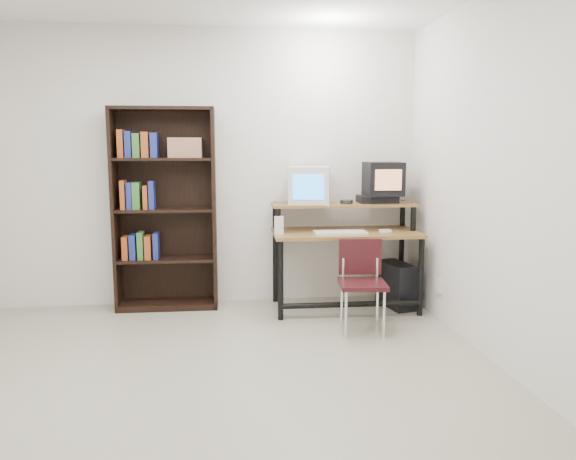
{
  "coord_description": "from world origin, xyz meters",
  "views": [
    {
      "loc": [
        0.08,
        -3.42,
        1.52
      ],
      "look_at": [
        0.65,
        1.1,
        0.83
      ],
      "focal_mm": 35.0,
      "sensor_mm": 36.0,
      "label": 1
    }
  ],
  "objects": [
    {
      "name": "pc_tower",
      "position": [
        1.75,
        1.6,
        0.21
      ],
      "size": [
        0.29,
        0.48,
        0.42
      ],
      "primitive_type": "cube",
      "rotation": [
        0.0,
        0.0,
        0.2
      ],
      "color": "black",
      "rests_on": "floor"
    },
    {
      "name": "front_wall",
      "position": [
        0.0,
        -2.0,
        1.3
      ],
      "size": [
        4.0,
        0.01,
        2.6
      ],
      "primitive_type": "cube",
      "color": "silver",
      "rests_on": "floor"
    },
    {
      "name": "floor",
      "position": [
        0.0,
        0.0,
        -0.01
      ],
      "size": [
        4.0,
        4.0,
        0.01
      ],
      "primitive_type": "cube",
      "color": "#A9A38C",
      "rests_on": "ground"
    },
    {
      "name": "crt_monitor",
      "position": [
        0.93,
        1.75,
        1.15
      ],
      "size": [
        0.44,
        0.44,
        0.35
      ],
      "rotation": [
        0.0,
        0.0,
        -0.21
      ],
      "color": "beige",
      "rests_on": "computer_desk"
    },
    {
      "name": "crt_tv",
      "position": [
        1.63,
        1.72,
        1.21
      ],
      "size": [
        0.33,
        0.34,
        0.31
      ],
      "rotation": [
        0.0,
        0.0,
        -0.0
      ],
      "color": "black",
      "rests_on": "vcr"
    },
    {
      "name": "cd_spindle",
      "position": [
        1.27,
        1.66,
        0.99
      ],
      "size": [
        0.13,
        0.13,
        0.05
      ],
      "primitive_type": "cylinder",
      "rotation": [
        0.0,
        0.0,
        0.08
      ],
      "color": "#26262B",
      "rests_on": "computer_desk"
    },
    {
      "name": "bookshelf",
      "position": [
        -0.41,
        1.86,
        0.95
      ],
      "size": [
        0.94,
        0.33,
        1.86
      ],
      "rotation": [
        0.0,
        0.0,
        -0.02
      ],
      "color": "black",
      "rests_on": "floor"
    },
    {
      "name": "vcr",
      "position": [
        1.58,
        1.73,
        1.01
      ],
      "size": [
        0.37,
        0.27,
        0.08
      ],
      "primitive_type": "cube",
      "rotation": [
        0.0,
        0.0,
        -0.02
      ],
      "color": "black",
      "rests_on": "computer_desk"
    },
    {
      "name": "school_chair",
      "position": [
        1.25,
        0.98,
        0.46
      ],
      "size": [
        0.41,
        0.41,
        0.75
      ],
      "rotation": [
        0.0,
        0.0,
        -0.11
      ],
      "color": "black",
      "rests_on": "floor"
    },
    {
      "name": "computer_desk",
      "position": [
        1.25,
        1.62,
        0.7
      ],
      "size": [
        1.36,
        0.7,
        0.98
      ],
      "rotation": [
        0.0,
        0.0,
        -0.02
      ],
      "color": "brown",
      "rests_on": "floor"
    },
    {
      "name": "mousepad",
      "position": [
        1.62,
        1.47,
        0.72
      ],
      "size": [
        0.23,
        0.2,
        0.01
      ],
      "primitive_type": "cube",
      "rotation": [
        0.0,
        0.0,
        0.07
      ],
      "color": "black",
      "rests_on": "computer_desk"
    },
    {
      "name": "mouse",
      "position": [
        1.6,
        1.5,
        0.74
      ],
      "size": [
        0.11,
        0.07,
        0.03
      ],
      "primitive_type": "cube",
      "rotation": [
        0.0,
        0.0,
        0.1
      ],
      "color": "white",
      "rests_on": "mousepad"
    },
    {
      "name": "keyboard",
      "position": [
        1.17,
        1.47,
        0.74
      ],
      "size": [
        0.48,
        0.22,
        0.03
      ],
      "primitive_type": "cube",
      "rotation": [
        0.0,
        0.0,
        -0.03
      ],
      "color": "beige",
      "rests_on": "computer_desk"
    },
    {
      "name": "wall_outlet",
      "position": [
        1.99,
        1.15,
        0.3
      ],
      "size": [
        0.02,
        0.08,
        0.12
      ],
      "primitive_type": "cube",
      "color": "beige",
      "rests_on": "right_wall"
    },
    {
      "name": "right_wall",
      "position": [
        2.0,
        0.0,
        1.3
      ],
      "size": [
        0.01,
        4.0,
        2.6
      ],
      "primitive_type": "cube",
      "color": "silver",
      "rests_on": "floor"
    },
    {
      "name": "back_wall",
      "position": [
        0.0,
        2.0,
        1.3
      ],
      "size": [
        4.0,
        0.01,
        2.6
      ],
      "primitive_type": "cube",
      "color": "silver",
      "rests_on": "floor"
    },
    {
      "name": "desk_speaker",
      "position": [
        0.62,
        1.53,
        0.8
      ],
      "size": [
        0.08,
        0.08,
        0.17
      ],
      "primitive_type": "cube",
      "rotation": [
        0.0,
        0.0,
        -0.05
      ],
      "color": "beige",
      "rests_on": "computer_desk"
    }
  ]
}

